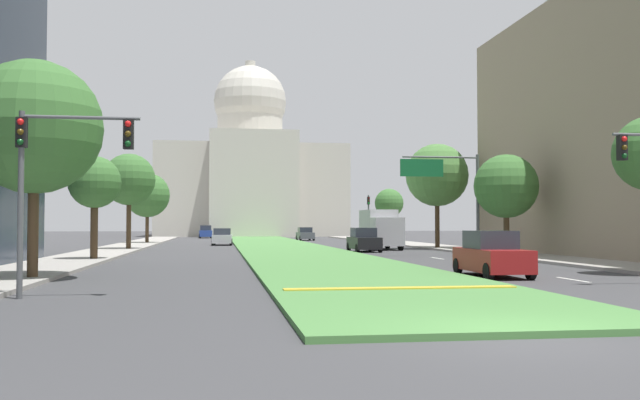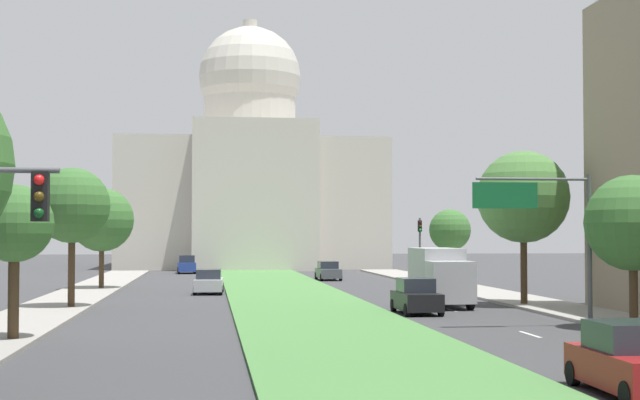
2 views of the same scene
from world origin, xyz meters
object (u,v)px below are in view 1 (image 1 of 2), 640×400
object	(u,v)px
traffic_light_far_right	(368,212)
street_tree_left_near	(34,127)
street_tree_right_distant	(389,204)
sedan_midblock	(364,241)
sedan_very_far	(206,232)
box_truck_delivery	(380,229)
sedan_distant	(222,237)
traffic_light_near_left	(53,162)
street_tree_right_far	(437,175)
street_tree_left_far	(129,180)
street_tree_left_mid	(95,183)
capitol_building	(250,177)
street_tree_right_mid	(506,186)
overhead_guide_sign	(449,183)
sedan_lead_stopped	(492,255)
sedan_far_horizon	(305,234)
street_tree_left_distant	(147,195)

from	to	relation	value
traffic_light_far_right	street_tree_left_near	world-z (taller)	street_tree_left_near
traffic_light_far_right	street_tree_right_distant	world-z (taller)	street_tree_right_distant
sedan_midblock	sedan_very_far	bearing A→B (deg)	103.70
box_truck_delivery	sedan_distant	bearing A→B (deg)	134.15
street_tree_right_distant	street_tree_left_near	bearing A→B (deg)	-118.12
traffic_light_near_left	street_tree_right_far	bearing A→B (deg)	57.25
street_tree_left_far	street_tree_left_mid	bearing A→B (deg)	-89.62
traffic_light_far_right	sedan_very_far	xyz separation A→B (m)	(-18.09, 27.48, -2.46)
capitol_building	street_tree_right_mid	distance (m)	81.46
sedan_very_far	box_truck_delivery	world-z (taller)	box_truck_delivery
street_tree_left_near	street_tree_right_mid	bearing A→B (deg)	31.90
capitol_building	traffic_light_far_right	world-z (taller)	capitol_building
overhead_guide_sign	sedan_distant	size ratio (longest dim) A/B	1.38
street_tree_left_far	sedan_lead_stopped	size ratio (longest dim) A/B	1.72
sedan_midblock	sedan_far_horizon	size ratio (longest dim) A/B	0.98
street_tree_left_far	sedan_distant	bearing A→B (deg)	60.16
street_tree_left_mid	box_truck_delivery	world-z (taller)	street_tree_left_mid
street_tree_left_near	sedan_far_horizon	world-z (taller)	street_tree_left_near
street_tree_right_mid	sedan_far_horizon	size ratio (longest dim) A/B	1.53
traffic_light_near_left	street_tree_left_near	xyz separation A→B (m)	(-2.08, 6.24, 1.78)
sedan_midblock	sedan_far_horizon	bearing A→B (deg)	90.00
street_tree_right_far	sedan_midblock	distance (m)	9.71
street_tree_left_far	street_tree_right_mid	bearing A→B (deg)	-28.71
street_tree_right_far	traffic_light_near_left	bearing A→B (deg)	-122.75
traffic_light_near_left	sedan_far_horizon	size ratio (longest dim) A/B	1.23
overhead_guide_sign	sedan_far_horizon	bearing A→B (deg)	95.11
street_tree_right_far	box_truck_delivery	distance (m)	6.39
street_tree_right_mid	street_tree_right_distant	distance (m)	30.95
traffic_light_far_right	street_tree_left_mid	world-z (taller)	street_tree_left_mid
sedan_very_far	sedan_distant	bearing A→B (deg)	-86.20
street_tree_left_far	street_tree_right_distant	xyz separation A→B (m)	(24.99, 17.32, -1.24)
box_truck_delivery	street_tree_left_mid	bearing A→B (deg)	-142.32
box_truck_delivery	street_tree_left_distant	bearing A→B (deg)	138.15
sedan_lead_stopped	sedan_far_horizon	distance (m)	59.73
sedan_far_horizon	box_truck_delivery	distance (m)	30.90
capitol_building	sedan_very_far	size ratio (longest dim) A/B	6.91
street_tree_right_distant	street_tree_right_far	bearing A→B (deg)	-91.46
street_tree_left_distant	sedan_far_horizon	bearing A→B (deg)	35.25
capitol_building	box_truck_delivery	size ratio (longest dim) A/B	4.88
sedan_distant	traffic_light_near_left	bearing A→B (deg)	-95.86
street_tree_right_far	street_tree_right_distant	world-z (taller)	street_tree_right_far
overhead_guide_sign	street_tree_left_mid	world-z (taller)	overhead_guide_sign
sedan_far_horizon	box_truck_delivery	xyz separation A→B (m)	(2.34, -30.80, 0.91)
street_tree_left_near	street_tree_left_mid	size ratio (longest dim) A/B	1.38
traffic_light_near_left	street_tree_left_far	world-z (taller)	street_tree_left_far
street_tree_right_far	overhead_guide_sign	bearing A→B (deg)	-104.34
sedan_very_far	street_tree_left_far	bearing A→B (deg)	-96.15
street_tree_right_mid	street_tree_left_distant	size ratio (longest dim) A/B	0.89
traffic_light_far_right	street_tree_left_distant	size ratio (longest dim) A/B	0.71
street_tree_left_far	street_tree_right_distant	distance (m)	30.43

